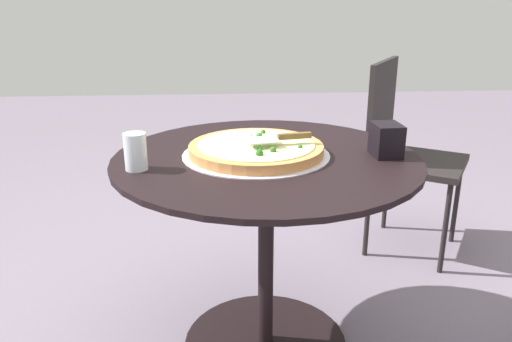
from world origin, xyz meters
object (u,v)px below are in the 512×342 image
Objects in this scene: patio_chair_far at (402,144)px; pizza_on_tray at (256,150)px; pizza_server at (279,138)px; drinking_cup at (136,152)px; napkin_dispenser at (386,140)px; patio_table at (266,215)px.

pizza_on_tray is at bearing 44.34° from patio_chair_far.
pizza_on_tray is at bearing -13.61° from pizza_server.
drinking_cup reaches higher than pizza_on_tray.
pizza_on_tray is at bearing -162.19° from drinking_cup.
napkin_dispenser is (-0.34, 0.01, -0.01)m from pizza_server.
drinking_cup reaches higher than patio_table.
drinking_cup is at bearing 12.79° from pizza_server.
napkin_dispenser is at bearing 175.70° from pizza_on_tray.
drinking_cup reaches higher than napkin_dispenser.
patio_chair_far is (-0.68, -0.75, -0.25)m from pizza_server.
pizza_server is 0.34m from napkin_dispenser.
pizza_server is 0.23× the size of patio_chair_far.
pizza_on_tray is 0.51× the size of patio_chair_far.
patio_chair_far is (-0.75, -0.74, -0.21)m from pizza_on_tray.
pizza_on_tray is 2.21× the size of pizza_server.
patio_table is at bearing 84.24° from napkin_dispenser.
pizza_on_tray is 4.41× the size of napkin_dispenser.
patio_table is 0.23m from pizza_on_tray.
patio_chair_far is at bearing -26.36° from napkin_dispenser.
patio_chair_far reaches higher than drinking_cup.
patio_table is 8.95× the size of drinking_cup.
napkin_dispenser reaches higher than pizza_on_tray.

